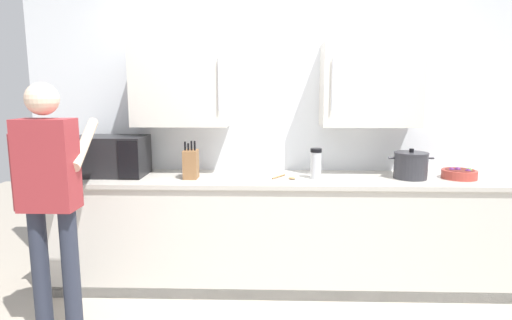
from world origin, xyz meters
TOP-DOWN VIEW (x-y plane):
  - back_wall_tiled at (0.00, 1.15)m, footprint 4.31×0.44m
  - counter_unit at (0.00, 0.83)m, footprint 3.76×0.66m
  - microwave_oven at (-1.40, 0.86)m, footprint 0.60×0.79m
  - stock_pot at (1.09, 0.81)m, footprint 0.36×0.27m
  - knife_block at (-0.67, 0.77)m, footprint 0.11×0.15m
  - thermos_flask at (0.33, 0.79)m, footprint 0.09×0.09m
  - wooden_spoon at (0.09, 0.78)m, footprint 0.20×0.19m
  - fruit_bowl at (1.49, 0.82)m, footprint 0.27×0.27m
  - person_figure at (-1.43, -0.00)m, footprint 0.44×0.66m

SIDE VIEW (x-z plane):
  - counter_unit at x=0.00m, z-range 0.00..0.92m
  - wooden_spoon at x=0.09m, z-range 0.93..0.94m
  - fruit_bowl at x=1.49m, z-range 0.92..1.01m
  - person_figure at x=-1.43m, z-range 0.17..1.84m
  - stock_pot at x=1.09m, z-range 0.91..1.15m
  - knife_block at x=-0.67m, z-range 0.89..1.20m
  - thermos_flask at x=0.33m, z-range 0.92..1.17m
  - microwave_oven at x=-1.40m, z-range 0.92..1.25m
  - back_wall_tiled at x=0.00m, z-range 0.08..2.71m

